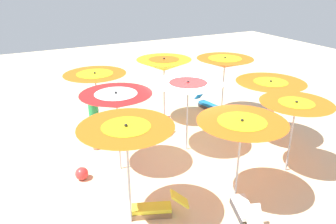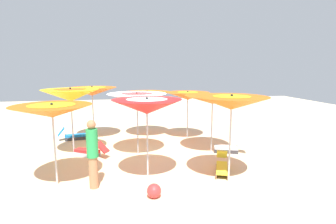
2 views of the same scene
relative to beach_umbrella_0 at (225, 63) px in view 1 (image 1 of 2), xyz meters
name	(u,v)px [view 1 (image 1 of 2)]	position (x,y,z in m)	size (l,w,h in m)	color
ground	(188,151)	(-2.66, -1.93, -2.17)	(35.43, 35.43, 0.04)	beige
beach_umbrella_0	(225,63)	(0.00, 0.00, 0.00)	(2.15, 2.15, 2.38)	#B2B2B7
beach_umbrella_1	(164,65)	(-2.31, 0.52, 0.08)	(1.99, 1.99, 2.49)	#B2B2B7
beach_umbrella_2	(95,78)	(-4.84, 0.58, -0.09)	(2.08, 2.08, 2.28)	#B2B2B7
beach_umbrella_3	(270,87)	(0.01, -2.45, -0.24)	(2.22, 2.22, 2.14)	#B2B2B7
beach_umbrella_4	(188,87)	(-2.67, -1.81, -0.03)	(2.13, 2.13, 2.33)	#B2B2B7
beach_umbrella_5	(116,100)	(-4.96, -1.92, -0.02)	(1.95, 1.95, 2.39)	#B2B2B7
beach_umbrella_6	(295,108)	(-0.72, -4.20, -0.21)	(1.95, 1.95, 2.17)	#B2B2B7
beach_umbrella_7	(241,127)	(-2.86, -4.59, -0.13)	(2.09, 2.09, 2.22)	#B2B2B7
beach_umbrella_8	(126,134)	(-5.51, -4.17, 0.10)	(2.00, 2.00, 2.48)	#B2B2B7
lounger_0	(208,104)	(-0.11, 0.85, -1.95)	(0.54, 1.31, 0.59)	#333338
lounger_1	(245,209)	(-3.07, -5.22, -1.93)	(0.74, 1.26, 0.64)	#333338
lounger_2	(156,207)	(-4.88, -4.21, -1.94)	(1.37, 0.81, 0.59)	olive
lounger_3	(165,123)	(-2.59, -0.07, -1.94)	(1.00, 1.32, 0.58)	silver
beachgoer_0	(94,121)	(-5.25, -0.45, -1.17)	(0.30, 0.30, 1.85)	#A3704C
beach_ball	(82,174)	(-6.09, -1.96, -1.97)	(0.36, 0.36, 0.36)	red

